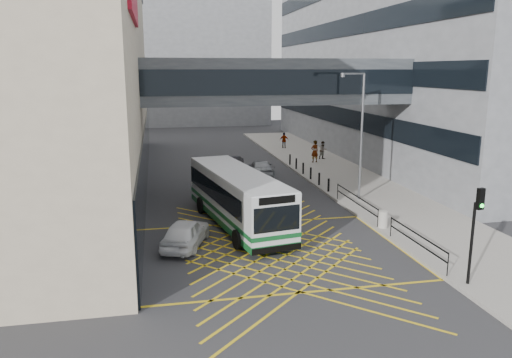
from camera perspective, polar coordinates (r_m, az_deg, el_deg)
ground at (r=23.52m, az=1.95°, el=-8.27°), size 120.00×120.00×0.00m
building_right at (r=53.95m, az=21.88°, el=13.37°), size 24.09×44.00×20.00m
building_far at (r=81.46m, az=-9.43°, el=12.76°), size 28.00×16.00×18.00m
skybridge at (r=34.38m, az=2.31°, el=11.07°), size 20.00×4.10×3.00m
pavement at (r=39.90m, az=9.59°, el=0.35°), size 6.00×54.00×0.16m
box_junction at (r=23.52m, az=1.95°, el=-8.26°), size 12.00×9.00×0.01m
bus at (r=26.92m, az=-2.22°, el=-2.03°), size 4.25×10.88×2.98m
car_white at (r=24.15m, az=-8.04°, el=-6.09°), size 3.14×4.68×1.38m
car_dark at (r=41.77m, az=-2.74°, el=1.83°), size 2.84×4.37×1.27m
car_silver at (r=39.03m, az=0.55°, el=1.19°), size 2.34×4.68×1.41m
traffic_light at (r=20.58m, az=23.83°, el=-4.56°), size 0.30×0.46×3.87m
street_lamp at (r=31.85m, az=11.73°, el=5.64°), size 1.79×0.65×7.94m
litter_bin at (r=27.14m, az=14.30°, el=-4.47°), size 0.51×0.51×0.88m
kerb_railings at (r=26.82m, az=13.99°, el=-4.04°), size 0.05×12.54×1.00m
bollards at (r=38.90m, az=5.83°, el=0.95°), size 0.14×10.14×0.90m
pedestrian_a at (r=44.84m, az=6.72°, el=3.15°), size 0.90×0.74×1.97m
pedestrian_b at (r=46.61m, az=7.67°, el=3.28°), size 0.90×0.67×1.64m
pedestrian_c at (r=52.73m, az=3.24°, el=4.43°), size 1.07×0.78×1.64m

